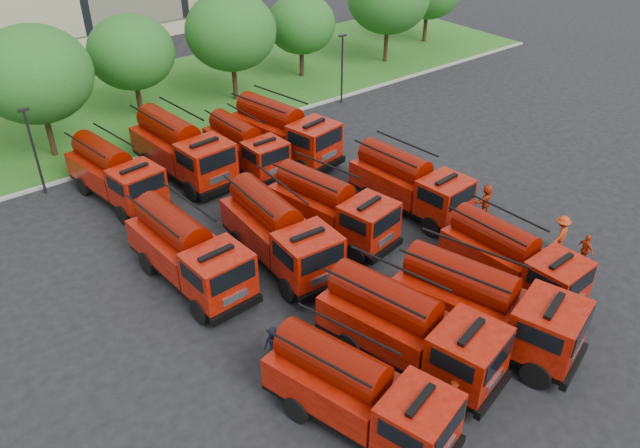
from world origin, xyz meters
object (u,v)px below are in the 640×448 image
(fire_truck_7, at_px, (409,183))
(firefighter_1, at_px, (450,415))
(fire_truck_4, at_px, (188,251))
(firefighter_4, at_px, (274,358))
(fire_truck_10, at_px, (245,146))
(firefighter_0, at_px, (530,376))
(fire_truck_6, at_px, (331,207))
(fire_truck_11, at_px, (284,131))
(fire_truck_2, at_px, (485,305))
(firefighter_2, at_px, (582,263))
(fire_truck_1, at_px, (409,328))
(fire_truck_5, at_px, (279,232))
(fire_truck_0, at_px, (358,392))
(fire_truck_8, at_px, (115,173))
(firefighter_3, at_px, (557,250))
(firefighter_5, at_px, (484,214))
(fire_truck_9, at_px, (181,148))
(fire_truck_3, at_px, (511,259))

(fire_truck_7, xyz_separation_m, firefighter_1, (-8.82, -11.04, -1.60))
(fire_truck_4, relative_size, firefighter_4, 4.88)
(fire_truck_10, height_order, firefighter_0, fire_truck_10)
(fire_truck_6, height_order, fire_truck_11, fire_truck_11)
(fire_truck_11, xyz_separation_m, firefighter_1, (-7.24, -20.35, -1.74))
(fire_truck_2, height_order, firefighter_4, fire_truck_2)
(firefighter_2, bearing_deg, fire_truck_1, 104.49)
(fire_truck_5, bearing_deg, firefighter_1, -89.15)
(fire_truck_7, xyz_separation_m, fire_truck_11, (-1.58, 9.31, 0.14))
(fire_truck_0, height_order, fire_truck_11, fire_truck_11)
(fire_truck_8, bearing_deg, firefighter_1, -89.17)
(fire_truck_8, bearing_deg, firefighter_4, -98.13)
(fire_truck_1, relative_size, fire_truck_2, 0.98)
(fire_truck_6, relative_size, firefighter_3, 3.74)
(fire_truck_0, relative_size, fire_truck_6, 1.00)
(firefighter_3, height_order, firefighter_5, firefighter_3)
(firefighter_1, distance_m, firefighter_3, 12.36)
(fire_truck_6, distance_m, firefighter_0, 12.41)
(firefighter_1, distance_m, firefighter_4, 7.05)
(fire_truck_4, height_order, fire_truck_11, fire_truck_11)
(fire_truck_7, relative_size, fire_truck_10, 1.10)
(fire_truck_5, height_order, fire_truck_9, fire_truck_9)
(fire_truck_7, bearing_deg, firefighter_3, -72.71)
(fire_truck_9, distance_m, fire_truck_10, 3.74)
(fire_truck_1, xyz_separation_m, fire_truck_7, (8.17, 8.12, -0.09))
(fire_truck_8, distance_m, fire_truck_11, 10.45)
(firefighter_2, relative_size, firefighter_3, 0.83)
(fire_truck_2, relative_size, fire_truck_10, 1.22)
(fire_truck_0, relative_size, firefighter_5, 4.16)
(fire_truck_5, height_order, fire_truck_8, fire_truck_5)
(fire_truck_9, xyz_separation_m, firefighter_4, (-4.41, -15.77, -1.79))
(fire_truck_6, xyz_separation_m, firefighter_1, (-3.98, -11.67, -1.61))
(fire_truck_3, distance_m, fire_truck_4, 14.40)
(fire_truck_11, bearing_deg, fire_truck_4, -154.32)
(fire_truck_0, height_order, firefighter_4, fire_truck_0)
(fire_truck_4, height_order, firefighter_0, fire_truck_4)
(firefighter_2, bearing_deg, fire_truck_9, 46.59)
(fire_truck_9, xyz_separation_m, firefighter_2, (10.76, -19.75, -1.79))
(firefighter_2, bearing_deg, firefighter_0, 127.74)
(firefighter_4, bearing_deg, firefighter_0, 157.94)
(fire_truck_11, bearing_deg, fire_truck_3, -98.94)
(fire_truck_11, bearing_deg, firefighter_2, -85.86)
(fire_truck_1, bearing_deg, fire_truck_10, 64.65)
(fire_truck_2, distance_m, fire_truck_3, 3.93)
(fire_truck_8, height_order, firefighter_1, fire_truck_8)
(fire_truck_8, bearing_deg, fire_truck_11, -15.39)
(firefighter_2, distance_m, firefighter_5, 5.85)
(fire_truck_7, distance_m, firefighter_1, 14.22)
(fire_truck_11, height_order, firefighter_0, fire_truck_11)
(fire_truck_9, distance_m, firefighter_2, 22.56)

